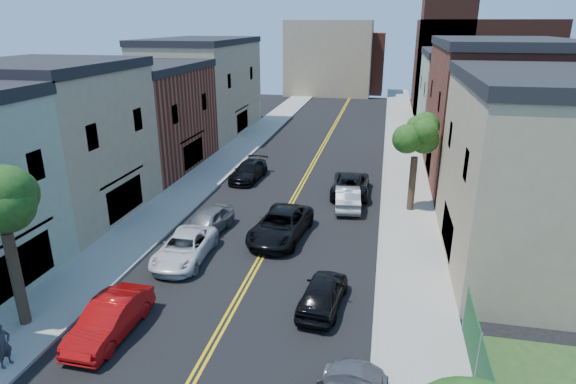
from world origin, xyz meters
The scene contains 23 objects.
sidewalk_left centered at (-7.90, 40.00, 0.07)m, with size 3.20×100.00×0.15m, color gray.
sidewalk_right centered at (7.90, 40.00, 0.07)m, with size 3.20×100.00×0.15m, color gray.
curb_left centered at (-6.15, 40.00, 0.07)m, with size 0.30×100.00×0.15m, color gray.
curb_right centered at (6.15, 40.00, 0.07)m, with size 0.30×100.00×0.15m, color gray.
bldg_left_tan_near centered at (-14.00, 25.00, 4.50)m, with size 9.00×10.00×9.00m, color #998466.
bldg_left_brick centered at (-14.00, 36.00, 4.00)m, with size 9.00×12.00×8.00m, color brown.
bldg_left_tan_far centered at (-14.00, 50.00, 4.75)m, with size 9.00×16.00×9.50m, color #998466.
bldg_right_tan centered at (14.00, 24.00, 4.50)m, with size 9.00×12.00×9.00m, color #998466.
bldg_right_brick centered at (14.00, 38.00, 5.00)m, with size 9.00×14.00×10.00m, color brown.
bldg_right_palegrn centered at (14.00, 52.00, 4.25)m, with size 9.00×12.00×8.50m, color gray.
church centered at (16.33, 67.07, 7.24)m, with size 16.20×14.20×22.60m.
backdrop_left centered at (-4.00, 82.00, 6.00)m, with size 14.00×8.00×12.00m, color #998466.
backdrop_center centered at (0.00, 86.00, 5.00)m, with size 10.00×8.00×10.00m, color brown.
tree_right_far centered at (7.92, 30.01, 5.76)m, with size 4.40×4.40×8.03m.
red_sedan centered at (-4.12, 14.12, 0.74)m, with size 1.56×4.47×1.47m, color #B60C0C.
white_pickup centered at (-3.80, 20.63, 0.69)m, with size 2.30×4.98×1.38m, color silver.
grey_car_left centered at (-3.80, 24.03, 0.74)m, with size 1.75×4.35×1.48m, color slate.
black_car_left centered at (-4.29, 34.27, 0.70)m, with size 1.97×4.84×1.40m, color black.
black_car_right centered at (3.80, 17.73, 0.71)m, with size 1.67×4.15×1.41m, color black.
silver_car_right centered at (3.80, 29.86, 0.75)m, with size 1.59×4.56×1.50m, color #9C9FA3.
dark_car_right_far centered at (3.80, 32.66, 0.77)m, with size 2.57×5.57×1.55m, color black.
black_suv_lane centered at (0.50, 24.27, 0.79)m, with size 2.63×5.71×1.59m, color black.
pedestrian_left centered at (-6.70, 11.59, 1.00)m, with size 0.62×0.41×1.69m, color #2A2A32.
Camera 1 is at (5.93, -0.06, 11.71)m, focal length 29.75 mm.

